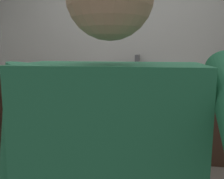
# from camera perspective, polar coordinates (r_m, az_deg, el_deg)

# --- Properties ---
(wall_back) EXTENTS (3.99, 0.12, 2.86)m
(wall_back) POSITION_cam_1_polar(r_m,az_deg,el_deg) (3.15, 3.69, 8.80)
(wall_back) COLOR #B2B2AD
(wall_back) RESTS_ON ground_plane
(wainscot_band_back) EXTENTS (3.39, 0.03, 1.14)m
(wainscot_band_back) POSITION_cam_1_polar(r_m,az_deg,el_deg) (3.20, 3.41, -6.86)
(wainscot_band_back) COLOR #382319
(wainscot_band_back) RESTS_ON ground_plane
(urinal_left) EXTENTS (0.40, 0.34, 1.24)m
(urinal_left) POSITION_cam_1_polar(r_m,az_deg,el_deg) (3.04, -1.25, -3.66)
(urinal_left) COLOR white
(urinal_left) RESTS_ON ground_plane
(urinal_middle) EXTENTS (0.40, 0.34, 1.24)m
(urinal_middle) POSITION_cam_1_polar(r_m,az_deg,el_deg) (3.00, 13.02, -4.05)
(urinal_middle) COLOR white
(urinal_middle) RESTS_ON ground_plane
(privacy_divider_panel) EXTENTS (0.04, 0.40, 0.90)m
(privacy_divider_panel) POSITION_cam_1_polar(r_m,az_deg,el_deg) (2.89, 5.83, -0.86)
(privacy_divider_panel) COLOR #4C4C51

